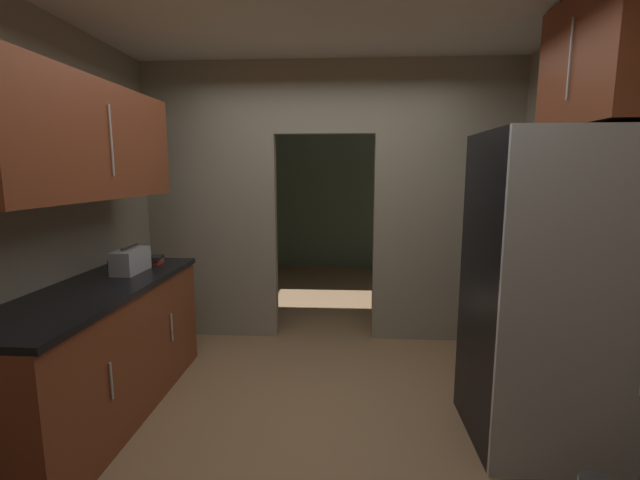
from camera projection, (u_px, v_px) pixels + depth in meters
The scene contains 10 objects.
ground at pixel (319, 424), 2.86m from camera, with size 20.00×20.00×0.00m, color #93704C.
kitchen_overhead_slab at pixel (323, 13), 2.90m from camera, with size 3.99×7.15×0.06m, color silver.
kitchen_partition at pixel (330, 196), 4.19m from camera, with size 3.59×0.12×2.69m.
adjoining_room_shell at pixel (335, 193), 6.43m from camera, with size 3.59×3.39×2.69m.
refrigerator at pixel (544, 293), 2.57m from camera, with size 0.79×0.80×1.89m.
lower_cabinet_run at pixel (101, 352), 2.90m from camera, with size 0.64×1.95×0.91m.
upper_cabinet_counterside at pixel (83, 141), 2.68m from camera, with size 0.36×1.76×0.73m.
upper_cabinet_fridgeside at pixel (603, 59), 2.44m from camera, with size 0.36×0.87×0.75m.
boombox at pixel (130, 261), 3.22m from camera, with size 0.17×0.34×0.20m.
book_stack at pixel (155, 260), 3.52m from camera, with size 0.12×0.16×0.07m.
Camera 1 is at (0.17, -2.63, 1.66)m, focal length 24.14 mm.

